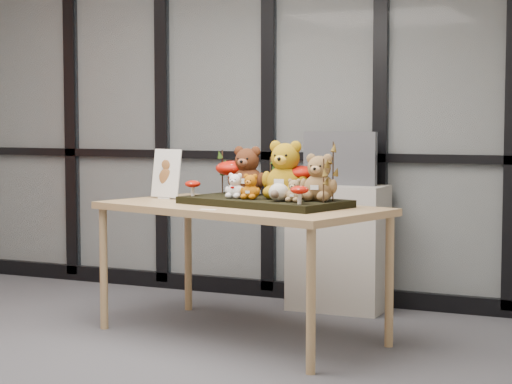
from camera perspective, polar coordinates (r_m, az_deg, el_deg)
The scene contains 24 objects.
floor at distance 5.11m, azimuth -15.46°, elevation -10.63°, with size 5.00×5.00×0.00m, color #49494E.
glass_partition at distance 7.01m, azimuth -2.60°, elevation 5.30°, with size 4.90×0.06×2.78m.
display_table at distance 5.55m, azimuth -0.96°, elevation -1.47°, with size 1.89×1.29×0.81m.
diorama_tray at distance 5.51m, azimuth 0.49°, elevation -0.61°, with size 0.99×0.49×0.04m, color black.
bear_pooh_yellow at distance 5.49m, azimuth 1.83°, elevation 1.57°, with size 0.29×0.26×0.38m, color #A77C0F, non-canonical shape.
bear_brown_medium at distance 5.75m, azimuth -0.54°, elevation 1.48°, with size 0.25×0.23×0.33m, color #4E2512, non-canonical shape.
bear_tan_back at distance 5.34m, azimuth 3.92°, elevation 1.05°, with size 0.23×0.21×0.30m, color olive, non-canonical shape.
bear_small_yellow at distance 5.44m, azimuth -0.33°, elevation 0.42°, with size 0.13×0.11×0.17m, color #AF5A09, non-canonical shape.
bear_white_bow at distance 5.51m, azimuth -1.28°, elevation 0.47°, with size 0.13×0.11×0.17m, color white, non-canonical shape.
bear_beige_small at distance 5.26m, azimuth 2.37°, elevation 0.17°, with size 0.11×0.10×0.15m, color #957A4E, non-canonical shape.
plush_cream_hedgehog at distance 5.31m, azimuth 1.41°, elevation 0.04°, with size 0.09×0.08×0.12m, color beige, non-canonical shape.
mushroom_back_left at distance 5.82m, azimuth -1.48°, elevation 1.01°, with size 0.21×0.21×0.23m, color #A61005, non-canonical shape.
mushroom_back_right at distance 5.50m, azimuth 2.79°, elevation 0.72°, with size 0.19×0.19×0.21m, color #A61005, non-canonical shape.
mushroom_front_left at distance 5.68m, azimuth -3.92°, elevation 0.28°, with size 0.10×0.10×0.11m, color #A61005, non-canonical shape.
mushroom_front_right at distance 5.13m, azimuth 2.69°, elevation -0.12°, with size 0.10×0.10×0.11m, color #A61005, non-canonical shape.
sprig_green_far_left at distance 5.89m, azimuth -2.08°, elevation 1.27°, with size 0.05×0.05×0.28m, color #14350C, non-canonical shape.
sprig_green_mid_left at distance 5.83m, azimuth -0.56°, elevation 1.23°, with size 0.05×0.05×0.27m, color #14350C, non-canonical shape.
sprig_dry_far_right at distance 5.32m, azimuth 4.76°, elevation 1.27°, with size 0.05×0.05×0.34m, color brown, non-canonical shape.
sprig_dry_mid_right at distance 5.21m, azimuth 4.18°, elevation 0.70°, with size 0.05×0.05×0.25m, color brown, non-canonical shape.
sprig_green_centre at distance 5.72m, azimuth 0.90°, elevation 0.99°, with size 0.05×0.05×0.24m, color #14350C, non-canonical shape.
sign_holder at distance 6.00m, azimuth -5.55°, elevation 1.02°, with size 0.23×0.10×0.32m.
label_card at distance 5.26m, azimuth -2.97°, elevation -1.09°, with size 0.10×0.03×0.00m, color white.
cabinet at distance 6.43m, azimuth 5.09°, elevation -3.43°, with size 0.65×0.38×0.87m, color #ACA599.
monitor at distance 6.39m, azimuth 5.18°, elevation 2.07°, with size 0.52×0.05×0.37m.
Camera 1 is at (3.19, -3.77, 1.32)m, focal length 65.00 mm.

